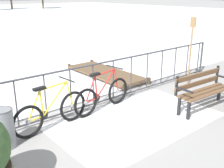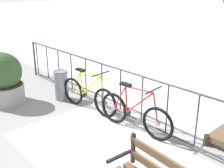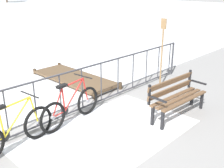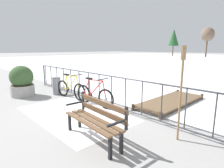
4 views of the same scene
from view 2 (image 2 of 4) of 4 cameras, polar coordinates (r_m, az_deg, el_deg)
The scene contains 7 objects.
ground_plane at distance 5.80m, azimuth 5.98°, elevation -8.35°, with size 160.00×160.00×0.00m, color gray.
snow_patch at distance 4.90m, azimuth -1.31°, elevation -13.94°, with size 3.59×2.16×0.01m, color white.
railing_fence at distance 5.56m, azimuth 6.18°, elevation -3.26°, with size 9.06×0.06×1.07m.
bicycle_near_railing at distance 5.41m, azimuth 4.63°, elevation -6.11°, with size 1.71×0.52×0.97m.
bicycle_second at distance 6.28m, azimuth -4.92°, elevation -2.30°, with size 1.71×0.52×0.97m.
planter_with_shrub at distance 7.08m, azimuth -21.46°, elevation 0.95°, with size 0.91×0.91×1.25m.
trash_bin at distance 6.98m, azimuth -10.38°, elevation -0.20°, with size 0.35×0.35×0.73m.
Camera 2 is at (3.36, -3.85, 2.74)m, focal length 44.47 mm.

